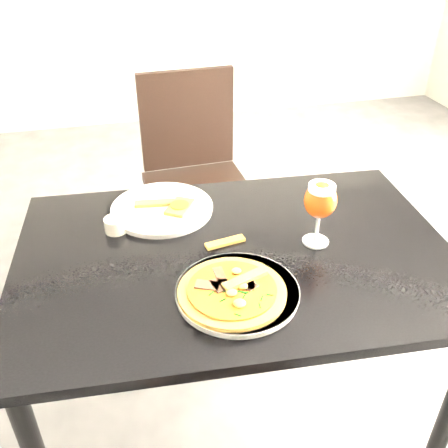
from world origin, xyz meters
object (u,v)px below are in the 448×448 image
object	(u,v)px
beer_glass	(320,201)
dining_table	(235,276)
pizza	(232,291)
chair_far	(195,175)

from	to	relation	value
beer_glass	dining_table	bearing A→B (deg)	176.63
pizza	beer_glass	world-z (taller)	beer_glass
pizza	beer_glass	bearing A→B (deg)	30.84
beer_glass	chair_far	bearing A→B (deg)	100.66
chair_far	beer_glass	world-z (taller)	chair_far
dining_table	pizza	size ratio (longest dim) A/B	4.80
dining_table	beer_glass	size ratio (longest dim) A/B	6.70
chair_far	beer_glass	size ratio (longest dim) A/B	5.11
pizza	beer_glass	distance (m)	0.35
dining_table	chair_far	world-z (taller)	chair_far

